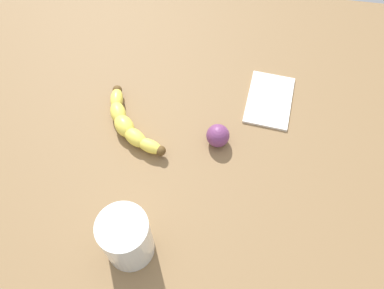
# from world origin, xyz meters

# --- Properties ---
(wooden_tabletop) EXTENTS (1.20, 1.20, 0.03)m
(wooden_tabletop) POSITION_xyz_m (0.00, 0.00, 0.01)
(wooden_tabletop) COLOR brown
(wooden_tabletop) RESTS_ON ground
(banana) EXTENTS (0.17, 0.16, 0.04)m
(banana) POSITION_xyz_m (-0.09, -0.12, 0.05)
(banana) COLOR #EAD34B
(banana) RESTS_ON wooden_tabletop
(smoothie_glass) EXTENTS (0.09, 0.09, 0.12)m
(smoothie_glass) POSITION_xyz_m (0.17, -0.05, 0.09)
(smoothie_glass) COLOR silver
(smoothie_glass) RESTS_ON wooden_tabletop
(plum_fruit) EXTENTS (0.05, 0.05, 0.05)m
(plum_fruit) POSITION_xyz_m (-0.08, 0.08, 0.05)
(plum_fruit) COLOR #6B3360
(plum_fruit) RESTS_ON wooden_tabletop
(folded_napkin) EXTENTS (0.16, 0.11, 0.01)m
(folded_napkin) POSITION_xyz_m (-0.21, 0.18, 0.03)
(folded_napkin) COLOR white
(folded_napkin) RESTS_ON wooden_tabletop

